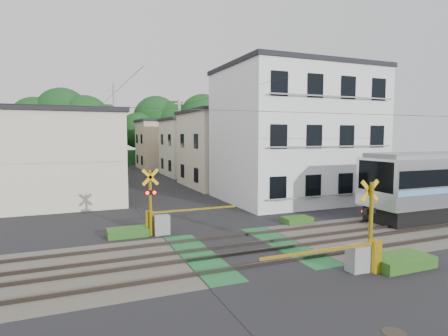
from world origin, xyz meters
name	(u,v)px	position (x,y,z in m)	size (l,w,h in m)	color
ground	(244,250)	(0.00, 0.00, 0.00)	(120.00, 120.00, 0.00)	black
track_bed	(244,249)	(0.00, 0.00, 0.04)	(120.00, 120.00, 0.14)	#47423A
crossing_signal_near	(361,251)	(2.59, -3.65, 0.71)	(4.74, 0.65, 3.09)	#E9B60C
crossing_signal_far	(159,219)	(-2.59, 3.65, 0.71)	(4.74, 0.65, 3.09)	#E9B60C
apartment_block	(295,134)	(8.50, 9.49, 4.66)	(10.20, 8.36, 9.30)	white
houses_row	(138,148)	(0.25, 25.92, 3.24)	(22.07, 31.35, 6.80)	beige
tree_hill	(116,128)	(0.77, 49.05, 5.76)	(40.00, 12.79, 11.71)	#154017
catenary	(364,155)	(6.00, 0.03, 3.70)	(60.00, 5.04, 7.00)	#2D2D33
utility_poles	(129,141)	(-1.05, 23.01, 4.08)	(7.90, 42.00, 8.00)	#A5A5A0
pedestrian	(126,166)	(-0.12, 32.24, 0.90)	(0.66, 0.43, 1.80)	#32393F
manhole_cover	(394,333)	(0.47, -7.02, 0.01)	(0.54, 0.54, 0.02)	#2D261E
weed_patches	(283,241)	(1.76, -0.09, 0.18)	(10.25, 8.80, 0.40)	#2D5E1E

